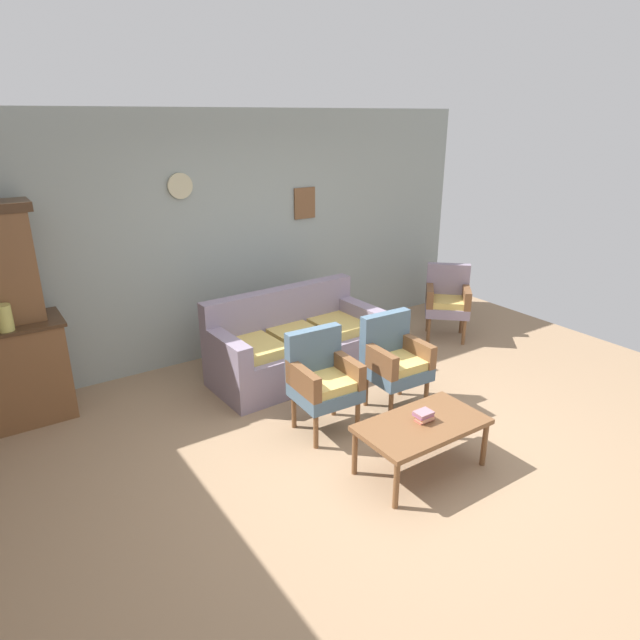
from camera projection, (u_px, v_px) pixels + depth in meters
ground_plane at (382, 451)px, 4.58m from camera, size 7.68×7.68×0.00m
wall_back_with_decor at (235, 236)px, 6.15m from camera, size 6.40×0.09×2.70m
side_cabinet at (0, 376)px, 4.85m from camera, size 1.16×0.55×0.93m
vase_on_cabinet at (4, 318)px, 4.57m from camera, size 0.13×0.13×0.23m
floral_couch at (295, 346)px, 5.82m from camera, size 1.84×0.88×0.90m
armchair_near_cabinet at (322, 378)px, 4.75m from camera, size 0.54×0.51×0.90m
armchair_by_doorway at (394, 358)px, 5.13m from camera, size 0.54×0.51×0.90m
wingback_chair_by_fireplace at (447, 298)px, 6.79m from camera, size 0.71×0.71×0.90m
coffee_table at (422, 428)px, 4.22m from camera, size 1.00×0.56×0.42m
book_stack_on_table at (424, 416)px, 4.21m from camera, size 0.16×0.11×0.09m
floor_vase_by_wall at (441, 292)px, 7.62m from camera, size 0.20×0.20×0.65m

